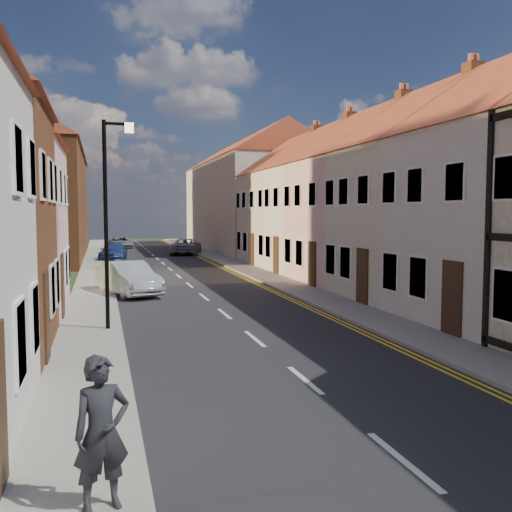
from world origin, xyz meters
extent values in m
cube|color=black|center=(0.00, 30.00, 0.01)|extent=(7.00, 90.00, 0.02)
cube|color=#ADAB9D|center=(-4.40, 30.00, 0.06)|extent=(1.80, 90.00, 0.12)
cube|color=#ADAB9D|center=(4.40, 30.00, 0.06)|extent=(1.80, 90.00, 0.12)
cube|color=white|center=(9.30, 23.50, 3.00)|extent=(8.00, 5.00, 6.00)
cube|color=brown|center=(9.30, 21.60, 8.20)|extent=(0.60, 0.60, 1.60)
cube|color=#FCCFC7|center=(9.30, 28.90, 3.00)|extent=(8.00, 5.80, 6.00)
cube|color=brown|center=(9.30, 26.60, 8.20)|extent=(0.60, 0.60, 1.60)
cube|color=beige|center=(9.30, 34.30, 3.00)|extent=(8.00, 5.00, 6.00)
cube|color=brown|center=(9.30, 32.40, 8.20)|extent=(0.60, 0.60, 1.60)
cube|color=white|center=(9.30, 39.70, 3.00)|extent=(8.00, 5.80, 6.00)
cube|color=brown|center=(9.30, 37.40, 8.20)|extent=(0.60, 0.60, 1.60)
cube|color=white|center=(9.30, 55.00, 4.00)|extent=(8.00, 24.00, 8.00)
cube|color=brown|center=(-9.30, 50.00, 4.00)|extent=(8.00, 24.00, 8.00)
cylinder|color=black|center=(-3.90, 20.00, 3.12)|extent=(0.12, 0.12, 6.00)
cube|color=black|center=(-3.55, 20.00, 6.02)|extent=(0.70, 0.08, 0.08)
cube|color=#FFD899|center=(-3.20, 20.00, 5.92)|extent=(0.25, 0.15, 0.28)
imported|color=#ADB1B5|center=(-2.96, 27.60, 0.71)|extent=(2.77, 4.57, 1.42)
imported|color=navy|center=(-3.20, 45.81, 0.62)|extent=(2.31, 4.49, 1.25)
imported|color=#A1A5A8|center=(-2.21, 59.79, 0.56)|extent=(2.38, 4.22, 1.11)
imported|color=black|center=(-4.08, 9.57, 1.01)|extent=(0.74, 0.59, 1.78)
imported|color=#9B9CA2|center=(2.73, 50.00, 0.67)|extent=(3.39, 5.22, 1.34)
camera|label=1|loc=(-4.04, 3.04, 3.51)|focal=40.00mm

